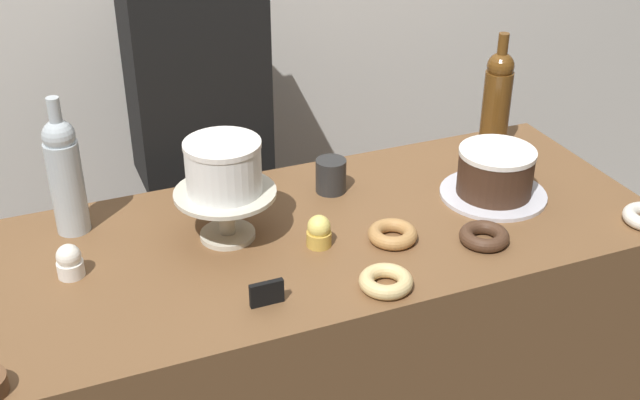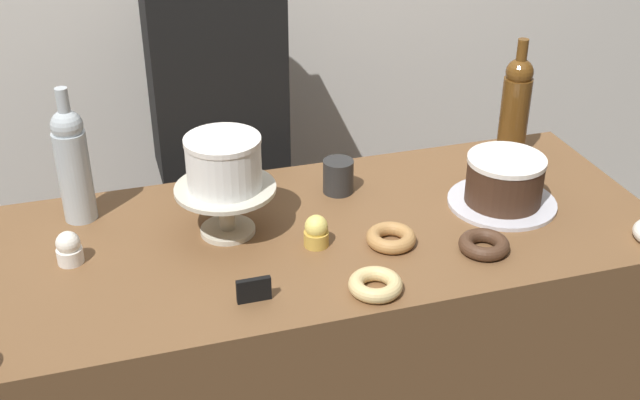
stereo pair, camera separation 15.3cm
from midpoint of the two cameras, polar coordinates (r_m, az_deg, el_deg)
The scene contains 15 objects.
display_counter at distance 2.16m, azimuth -2.08°, elevation -12.98°, with size 1.59×0.66×0.95m.
cake_stand_pedestal at distance 1.83m, azimuth -8.97°, elevation -0.45°, with size 0.23×0.23×0.12m.
white_layer_cake at distance 1.78m, azimuth -9.21°, elevation 2.25°, with size 0.17×0.17×0.12m.
silver_serving_platter at distance 2.04m, azimuth 9.91°, elevation 0.36°, with size 0.26×0.26×0.01m.
chocolate_round_cake at distance 2.01m, azimuth 10.06°, elevation 1.93°, with size 0.19×0.19×0.12m.
wine_bottle_amber at distance 2.23m, azimuth 10.34°, elevation 6.92°, with size 0.08×0.08×0.33m.
wine_bottle_clear at distance 1.91m, azimuth -19.58°, elevation 1.68°, with size 0.08×0.08×0.33m.
cupcake_lemon at distance 1.80m, azimuth -2.50°, elevation -2.29°, with size 0.06×0.06×0.07m.
cupcake_vanilla at distance 1.80m, azimuth -19.44°, elevation -4.14°, with size 0.06×0.06×0.07m.
donut_chocolate at distance 1.84m, azimuth 9.08°, elevation -2.57°, with size 0.11×0.11×0.03m.
donut_maple at distance 1.83m, azimuth 2.72°, elevation -2.46°, with size 0.11×0.11×0.03m.
donut_glazed at distance 1.68m, azimuth 2.02°, elevation -5.76°, with size 0.11×0.11×0.03m.
price_sign_chalkboard at distance 1.63m, azimuth -6.44°, elevation -6.56°, with size 0.07×0.01×0.05m.
coffee_cup_ceramic at distance 2.02m, azimuth -1.40°, elevation 1.67°, with size 0.08×0.08×0.09m.
barista_figure at distance 2.39m, azimuth -9.91°, elevation 1.81°, with size 0.36×0.22×1.60m.
Camera 1 is at (-0.60, -1.48, 1.93)m, focal length 45.84 mm.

